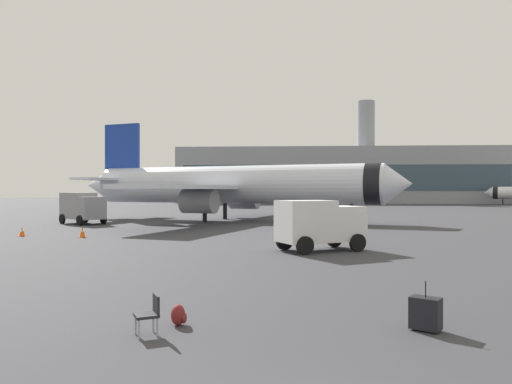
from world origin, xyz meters
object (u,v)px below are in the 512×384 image
object	(u,v)px
safety_cone_near	(22,232)
safety_cone_far	(327,231)
service_truck	(82,207)
rolling_suitcase	(426,313)
gate_chair	(150,312)
cargo_van	(320,223)
safety_cone_mid	(82,232)
airplane_at_gate	(231,185)
traveller_backpack	(179,315)

from	to	relation	value
safety_cone_near	safety_cone_far	distance (m)	20.59
service_truck	rolling_suitcase	size ratio (longest dim) A/B	4.64
safety_cone_far	gate_chair	bearing A→B (deg)	-104.22
service_truck	safety_cone_near	bearing A→B (deg)	-85.66
cargo_van	safety_cone_mid	world-z (taller)	cargo_van
safety_cone_near	rolling_suitcase	bearing A→B (deg)	-44.99
service_truck	safety_cone_far	size ratio (longest dim) A/B	6.67
service_truck	airplane_at_gate	bearing A→B (deg)	21.98
safety_cone_far	safety_cone_mid	bearing A→B (deg)	-175.57
service_truck	safety_cone_far	bearing A→B (deg)	-27.51
airplane_at_gate	service_truck	bearing A→B (deg)	-158.02
safety_cone_mid	gate_chair	distance (m)	23.54
safety_cone_mid	traveller_backpack	xyz separation A→B (m)	(10.94, -20.26, -0.13)
airplane_at_gate	safety_cone_near	size ratio (longest dim) A/B	55.22
airplane_at_gate	cargo_van	distance (m)	25.23
safety_cone_near	gate_chair	size ratio (longest dim) A/B	0.74
safety_cone_far	traveller_backpack	xyz separation A→B (m)	(-5.21, -21.51, -0.14)
safety_cone_far	gate_chair	world-z (taller)	gate_chair
rolling_suitcase	safety_cone_mid	bearing A→B (deg)	129.00
airplane_at_gate	gate_chair	world-z (taller)	airplane_at_gate
airplane_at_gate	gate_chair	size ratio (longest dim) A/B	40.72
cargo_van	rolling_suitcase	distance (m)	14.17
airplane_at_gate	rolling_suitcase	bearing A→B (deg)	-77.31
safety_cone_near	rolling_suitcase	distance (m)	29.58
safety_cone_mid	gate_chair	xyz separation A→B (m)	(10.50, -21.07, 0.13)
cargo_van	safety_cone_far	size ratio (longest dim) A/B	6.31
gate_chair	traveller_backpack	bearing A→B (deg)	61.35
cargo_van	gate_chair	distance (m)	15.53
safety_cone_far	gate_chair	size ratio (longest dim) A/B	0.89
airplane_at_gate	safety_cone_mid	size ratio (longest dim) A/B	47.16
cargo_van	safety_cone_near	size ratio (longest dim) A/B	7.61
airplane_at_gate	service_truck	size ratio (longest dim) A/B	6.86
rolling_suitcase	gate_chair	world-z (taller)	rolling_suitcase
airplane_at_gate	safety_cone_mid	xyz separation A→B (m)	(-7.90, -17.78, -3.29)
safety_cone_mid	safety_cone_far	size ratio (longest dim) A/B	0.97
rolling_suitcase	gate_chair	distance (m)	6.03
airplane_at_gate	safety_cone_near	xyz separation A→B (m)	(-12.33, -17.22, -3.34)
cargo_van	gate_chair	xyz separation A→B (m)	(-4.65, -14.78, -0.95)
safety_cone_near	safety_cone_far	world-z (taller)	safety_cone_far
rolling_suitcase	traveller_backpack	xyz separation A→B (m)	(-5.55, 0.10, -0.16)
airplane_at_gate	safety_cone_mid	distance (m)	19.73
airplane_at_gate	cargo_van	size ratio (longest dim) A/B	7.26
service_truck	rolling_suitcase	bearing A→B (deg)	-56.36
safety_cone_mid	gate_chair	size ratio (longest dim) A/B	0.86
cargo_van	safety_cone_mid	size ratio (longest dim) A/B	6.50
safety_cone_near	safety_cone_mid	world-z (taller)	safety_cone_mid
rolling_suitcase	gate_chair	bearing A→B (deg)	-173.21
service_truck	safety_cone_far	distance (m)	24.25
gate_chair	safety_cone_mid	bearing A→B (deg)	116.48
safety_cone_near	gate_chair	world-z (taller)	gate_chair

